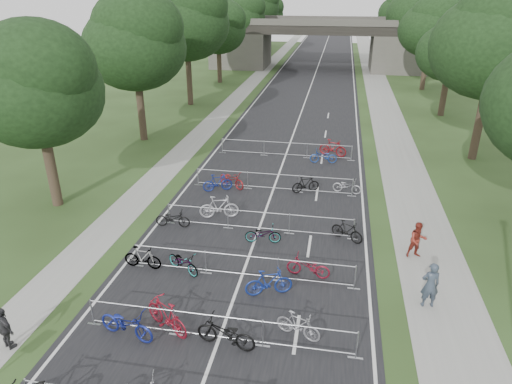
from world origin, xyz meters
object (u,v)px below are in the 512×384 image
(pedestrian_a, at_px, (430,285))
(pedestrian_c, at_px, (5,329))
(overpass_bridge, at_px, (319,43))
(pedestrian_b, at_px, (418,240))

(pedestrian_a, distance_m, pedestrian_c, 14.90)
(pedestrian_a, xyz_separation_m, pedestrian_c, (-14.10, -4.81, -0.15))
(pedestrian_a, bearing_deg, pedestrian_c, 9.39)
(pedestrian_a, height_order, pedestrian_c, pedestrian_a)
(overpass_bridge, xyz_separation_m, pedestrian_b, (7.34, -51.06, -2.69))
(pedestrian_b, height_order, pedestrian_c, pedestrian_b)
(overpass_bridge, xyz_separation_m, pedestrian_c, (-6.80, -59.37, -2.74))
(pedestrian_b, xyz_separation_m, pedestrian_c, (-14.14, -8.32, -0.05))
(pedestrian_a, relative_size, pedestrian_c, 1.19)
(overpass_bridge, bearing_deg, pedestrian_b, -81.82)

